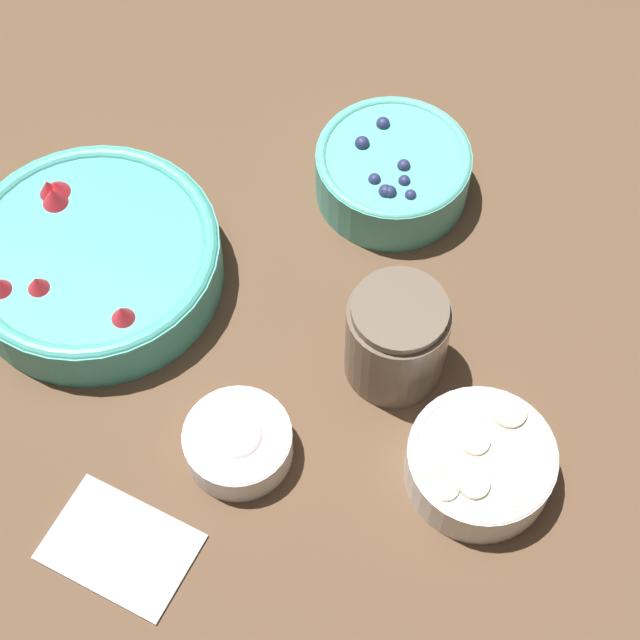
{
  "coord_description": "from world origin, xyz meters",
  "views": [
    {
      "loc": [
        0.03,
        -0.56,
        0.93
      ],
      "look_at": [
        0.03,
        -0.04,
        0.05
      ],
      "focal_mm": 60.0,
      "sensor_mm": 36.0,
      "label": 1
    }
  ],
  "objects_px": {
    "bowl_blueberries": "(395,170)",
    "jar_chocolate": "(398,340)",
    "bowl_bananas": "(482,463)",
    "bowl_cream": "(239,441)",
    "bowl_strawberries": "(95,257)"
  },
  "relations": [
    {
      "from": "bowl_strawberries",
      "to": "jar_chocolate",
      "type": "xyz_separation_m",
      "value": [
        0.3,
        -0.1,
        0.01
      ]
    },
    {
      "from": "bowl_blueberries",
      "to": "jar_chocolate",
      "type": "xyz_separation_m",
      "value": [
        -0.0,
        -0.22,
        0.01
      ]
    },
    {
      "from": "bowl_bananas",
      "to": "jar_chocolate",
      "type": "xyz_separation_m",
      "value": [
        -0.07,
        0.12,
        0.02
      ]
    },
    {
      "from": "bowl_cream",
      "to": "jar_chocolate",
      "type": "xyz_separation_m",
      "value": [
        0.15,
        0.09,
        0.03
      ]
    },
    {
      "from": "bowl_blueberries",
      "to": "bowl_cream",
      "type": "xyz_separation_m",
      "value": [
        -0.15,
        -0.31,
        -0.01
      ]
    },
    {
      "from": "bowl_blueberries",
      "to": "bowl_bananas",
      "type": "xyz_separation_m",
      "value": [
        0.07,
        -0.33,
        -0.01
      ]
    },
    {
      "from": "bowl_bananas",
      "to": "jar_chocolate",
      "type": "bearing_deg",
      "value": 122.24
    },
    {
      "from": "bowl_blueberries",
      "to": "bowl_bananas",
      "type": "distance_m",
      "value": 0.34
    },
    {
      "from": "bowl_blueberries",
      "to": "bowl_cream",
      "type": "bearing_deg",
      "value": -116.33
    },
    {
      "from": "bowl_strawberries",
      "to": "bowl_bananas",
      "type": "relative_size",
      "value": 1.91
    },
    {
      "from": "bowl_strawberries",
      "to": "jar_chocolate",
      "type": "distance_m",
      "value": 0.32
    },
    {
      "from": "bowl_bananas",
      "to": "bowl_cream",
      "type": "xyz_separation_m",
      "value": [
        -0.22,
        0.02,
        -0.0
      ]
    },
    {
      "from": "bowl_bananas",
      "to": "bowl_cream",
      "type": "height_order",
      "value": "bowl_bananas"
    },
    {
      "from": "bowl_strawberries",
      "to": "bowl_cream",
      "type": "distance_m",
      "value": 0.25
    },
    {
      "from": "bowl_strawberries",
      "to": "bowl_bananas",
      "type": "height_order",
      "value": "bowl_strawberries"
    }
  ]
}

